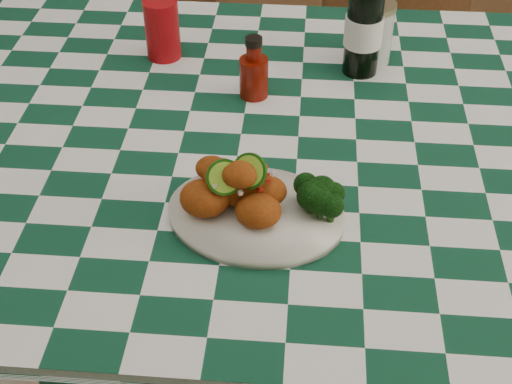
# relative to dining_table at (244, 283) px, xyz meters

# --- Properties ---
(dining_table) EXTENTS (1.66, 1.06, 0.79)m
(dining_table) POSITION_rel_dining_table_xyz_m (0.00, 0.00, 0.00)
(dining_table) COLOR #0E3D27
(dining_table) RESTS_ON ground
(plate) EXTENTS (0.30, 0.25, 0.02)m
(plate) POSITION_rel_dining_table_xyz_m (0.04, -0.22, 0.40)
(plate) COLOR silver
(plate) RESTS_ON dining_table
(fried_chicken_pile) EXTENTS (0.14, 0.11, 0.09)m
(fried_chicken_pile) POSITION_rel_dining_table_xyz_m (0.02, -0.22, 0.46)
(fried_chicken_pile) COLOR #8D380D
(fried_chicken_pile) RESTS_ON plate
(broccoli_side) EXTENTS (0.07, 0.07, 0.05)m
(broccoli_side) POSITION_rel_dining_table_xyz_m (0.14, -0.21, 0.44)
(broccoli_side) COLOR black
(broccoli_side) RESTS_ON plate
(red_tumbler) EXTENTS (0.09, 0.09, 0.12)m
(red_tumbler) POSITION_rel_dining_table_xyz_m (-0.19, 0.26, 0.45)
(red_tumbler) COLOR #99080D
(red_tumbler) RESTS_ON dining_table
(ketchup_bottle) EXTENTS (0.06, 0.06, 0.12)m
(ketchup_bottle) POSITION_rel_dining_table_xyz_m (0.01, 0.13, 0.45)
(ketchup_bottle) COLOR #610E04
(ketchup_bottle) RESTS_ON dining_table
(mason_jar) EXTENTS (0.10, 0.10, 0.13)m
(mason_jar) POSITION_rel_dining_table_xyz_m (0.24, 0.28, 0.46)
(mason_jar) COLOR #B2BCBA
(mason_jar) RESTS_ON dining_table
(beer_bottle) EXTENTS (0.10, 0.10, 0.25)m
(beer_bottle) POSITION_rel_dining_table_xyz_m (0.22, 0.24, 0.52)
(beer_bottle) COLOR black
(beer_bottle) RESTS_ON dining_table
(wooden_chair_left) EXTENTS (0.49, 0.51, 0.89)m
(wooden_chair_left) POSITION_rel_dining_table_xyz_m (-0.32, 0.69, 0.05)
(wooden_chair_left) COLOR #472814
(wooden_chair_left) RESTS_ON ground
(wooden_chair_right) EXTENTS (0.48, 0.50, 0.92)m
(wooden_chair_right) POSITION_rel_dining_table_xyz_m (0.38, 0.70, 0.07)
(wooden_chair_right) COLOR #472814
(wooden_chair_right) RESTS_ON ground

